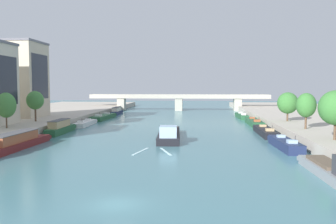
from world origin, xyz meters
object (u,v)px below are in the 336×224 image
(moored_boat_right_end, at_px, (265,131))
(tree_right_far, at_px, (336,108))
(moored_boat_right_second, at_px, (331,169))
(bridge_far, at_px, (179,100))
(moored_boat_right_far, at_px, (285,144))
(moored_boat_right_downstream, at_px, (242,116))
(tree_left_nearest, at_px, (35,100))
(moored_boat_left_second, at_px, (117,111))
(tree_right_distant, at_px, (288,103))
(moored_boat_left_near, at_px, (60,128))
(moored_boat_left_lone, at_px, (17,142))
(moored_boat_left_end, at_px, (85,123))
(tree_right_midway, at_px, (306,105))
(moored_boat_left_downstream, at_px, (104,117))
(tree_left_far, at_px, (6,105))
(moored_boat_right_upstream, at_px, (254,122))
(barge_midriver, at_px, (169,134))

(moored_boat_right_end, xyz_separation_m, tree_right_far, (6.06, -18.12, 5.73))
(moored_boat_right_second, relative_size, bridge_far, 0.19)
(moored_boat_right_far, height_order, moored_boat_right_downstream, moored_boat_right_far)
(bridge_far, bearing_deg, tree_left_nearest, -114.52)
(moored_boat_left_second, xyz_separation_m, tree_right_distant, (45.99, -37.96, 4.74))
(bridge_far, bearing_deg, tree_right_distant, -65.45)
(moored_boat_left_near, relative_size, moored_boat_left_second, 1.08)
(moored_boat_left_lone, relative_size, moored_boat_left_near, 1.35)
(moored_boat_left_end, distance_m, tree_right_midway, 49.75)
(moored_boat_left_end, bearing_deg, tree_right_midway, -21.95)
(moored_boat_left_downstream, bearing_deg, tree_left_far, -101.93)
(moored_boat_left_second, relative_size, tree_left_far, 1.80)
(moored_boat_left_second, xyz_separation_m, tree_right_far, (45.71, -64.71, 5.36))
(moored_boat_left_downstream, xyz_separation_m, moored_boat_right_end, (39.69, -29.57, 0.02))
(moored_boat_left_downstream, xyz_separation_m, moored_boat_left_second, (0.04, 17.02, 0.40))
(moored_boat_right_second, relative_size, tree_right_midway, 2.10)
(moored_boat_right_far, relative_size, tree_right_midway, 1.94)
(moored_boat_left_near, xyz_separation_m, tree_left_far, (-7.26, -6.98, 4.82))
(moored_boat_left_near, bearing_deg, moored_boat_right_end, 1.66)
(moored_boat_left_lone, height_order, moored_boat_right_far, moored_boat_left_lone)
(moored_boat_left_downstream, relative_size, moored_boat_left_second, 1.47)
(moored_boat_left_second, relative_size, tree_right_midway, 1.82)
(bridge_far, bearing_deg, moored_boat_left_downstream, -118.67)
(moored_boat_left_end, bearing_deg, tree_right_far, -34.32)
(tree_left_far, bearing_deg, moored_boat_left_near, 43.89)
(tree_right_midway, bearing_deg, moored_boat_right_second, -101.67)
(moored_boat_left_near, distance_m, moored_boat_right_upstream, 45.00)
(moored_boat_right_downstream, bearing_deg, tree_right_midway, -81.78)
(moored_boat_left_lone, bearing_deg, tree_right_midway, 15.86)
(moored_boat_right_second, bearing_deg, tree_left_nearest, 142.99)
(moored_boat_right_far, xyz_separation_m, tree_right_midway, (6.04, 9.98, 5.32))
(tree_left_nearest, bearing_deg, moored_boat_left_end, 48.20)
(moored_boat_left_downstream, height_order, moored_boat_right_upstream, moored_boat_right_upstream)
(moored_boat_left_second, bearing_deg, moored_boat_right_second, -63.07)
(tree_right_midway, bearing_deg, tree_right_far, -89.62)
(moored_boat_right_second, relative_size, moored_boat_right_end, 0.90)
(moored_boat_left_second, distance_m, tree_right_midway, 69.23)
(moored_boat_right_downstream, xyz_separation_m, tree_right_midway, (5.90, -40.86, 5.39))
(moored_boat_left_lone, distance_m, moored_boat_left_second, 65.00)
(barge_midriver, distance_m, moored_boat_left_downstream, 42.05)
(tree_right_far, relative_size, tree_right_midway, 1.10)
(moored_boat_right_end, bearing_deg, moored_boat_left_downstream, 143.31)
(moored_boat_left_downstream, bearing_deg, tree_right_midway, -37.32)
(moored_boat_left_end, relative_size, tree_left_far, 2.04)
(moored_boat_left_lone, xyz_separation_m, moored_boat_right_far, (40.31, 3.19, -0.35))
(tree_right_midway, relative_size, bridge_far, 0.09)
(moored_boat_left_downstream, xyz_separation_m, moored_boat_right_upstream, (40.35, -12.34, 0.04))
(moored_boat_right_upstream, xyz_separation_m, tree_right_distant, (5.67, -8.61, 5.10))
(tree_left_far, relative_size, tree_right_midway, 1.01)
(moored_boat_left_second, distance_m, tree_left_far, 55.54)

